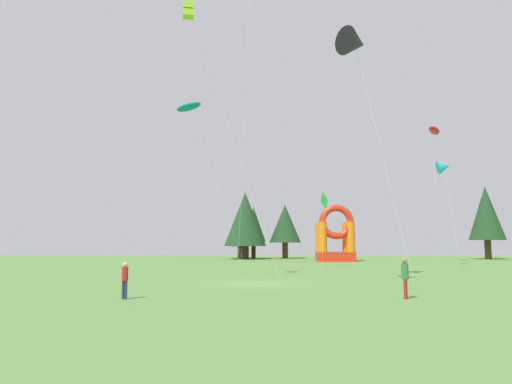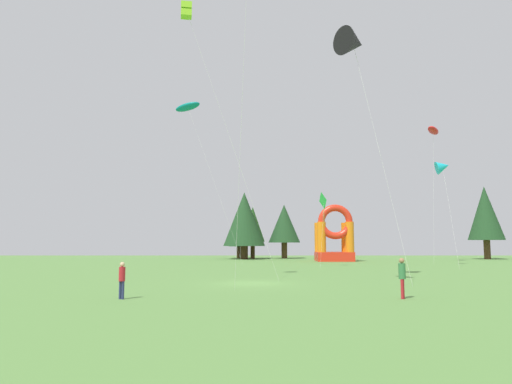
% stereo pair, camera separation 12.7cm
% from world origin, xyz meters
% --- Properties ---
extents(ground_plane, '(120.00, 120.00, 0.00)m').
position_xyz_m(ground_plane, '(0.00, 0.00, 0.00)').
color(ground_plane, '#5B8C42').
extents(kite_green_diamond, '(1.05, 1.72, 7.16)m').
position_xyz_m(kite_green_diamond, '(7.04, 18.80, 6.50)').
color(kite_green_diamond, green).
rests_on(kite_green_diamond, ground_plane).
extents(kite_teal_parafoil, '(8.58, 3.37, 19.68)m').
position_xyz_m(kite_teal_parafoil, '(-8.18, 27.64, 18.85)').
color(kite_teal_parafoil, '#0C7F7A').
rests_on(kite_teal_parafoil, ground_plane).
extents(kite_red_parafoil, '(2.97, 4.54, 16.44)m').
position_xyz_m(kite_red_parafoil, '(21.65, 27.64, 15.91)').
color(kite_red_parafoil, red).
rests_on(kite_red_parafoil, ground_plane).
extents(kite_black_delta, '(3.59, 4.77, 16.71)m').
position_xyz_m(kite_black_delta, '(6.64, 2.17, 15.69)').
color(kite_black_delta, black).
rests_on(kite_black_delta, ground_plane).
extents(kite_lime_box, '(6.35, 1.45, 17.78)m').
position_xyz_m(kite_lime_box, '(-4.32, 0.92, 17.26)').
color(kite_lime_box, '#8CD826').
rests_on(kite_lime_box, ground_plane).
extents(kite_cyan_delta, '(1.75, 5.32, 11.16)m').
position_xyz_m(kite_cyan_delta, '(19.77, 20.60, 10.32)').
color(kite_cyan_delta, '#19B7CC').
rests_on(kite_cyan_delta, ground_plane).
extents(person_far_side, '(0.40, 0.40, 1.73)m').
position_xyz_m(person_far_side, '(6.45, -7.44, 1.03)').
color(person_far_side, '#B21E26').
rests_on(person_far_side, ground_plane).
extents(person_midfield, '(0.36, 0.36, 1.57)m').
position_xyz_m(person_midfield, '(-5.57, -7.57, 0.93)').
color(person_midfield, navy).
rests_on(person_midfield, ground_plane).
extents(inflatable_orange_dome, '(4.65, 3.90, 7.24)m').
position_xyz_m(inflatable_orange_dome, '(10.27, 32.64, 2.74)').
color(inflatable_orange_dome, red).
rests_on(inflatable_orange_dome, ground_plane).
extents(tree_row_1, '(3.07, 3.07, 5.83)m').
position_xyz_m(tree_row_1, '(-2.57, 45.58, 3.77)').
color(tree_row_1, '#4C331E').
rests_on(tree_row_1, ground_plane).
extents(tree_row_2, '(6.13, 6.13, 9.84)m').
position_xyz_m(tree_row_2, '(-1.58, 41.15, 5.83)').
color(tree_row_2, '#4C331E').
rests_on(tree_row_2, ground_plane).
extents(tree_row_3, '(3.63, 3.63, 7.81)m').
position_xyz_m(tree_row_3, '(-0.34, 43.15, 5.11)').
color(tree_row_3, '#4C331E').
rests_on(tree_row_3, ground_plane).
extents(tree_row_4, '(4.84, 4.84, 8.19)m').
position_xyz_m(tree_row_4, '(4.48, 43.72, 5.24)').
color(tree_row_4, '#4C331E').
rests_on(tree_row_4, ground_plane).
extents(tree_row_5, '(5.03, 5.03, 10.60)m').
position_xyz_m(tree_row_5, '(33.62, 40.20, 6.63)').
color(tree_row_5, '#4C331E').
rests_on(tree_row_5, ground_plane).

